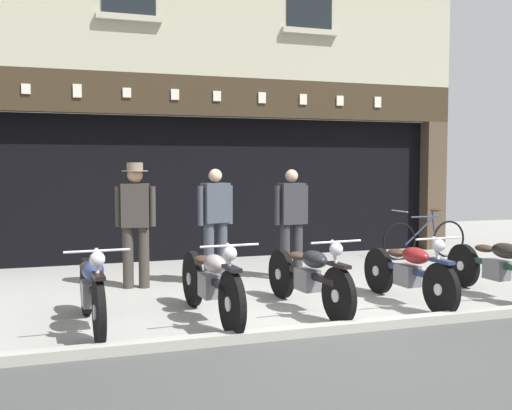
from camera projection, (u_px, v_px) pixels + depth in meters
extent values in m
cube|color=gray|center=(219.00, 263.00, 10.86)|extent=(21.67, 10.00, 0.08)
cube|color=#A19E95|center=(342.00, 331.00, 6.20)|extent=(21.67, 0.16, 0.18)
cube|color=black|center=(191.00, 185.00, 12.95)|extent=(8.89, 4.00, 2.60)
cube|color=#4C3D2D|center=(432.00, 186.00, 12.40)|extent=(0.44, 0.36, 2.60)
cube|color=black|center=(211.00, 181.00, 11.28)|extent=(8.51, 0.03, 2.18)
cube|color=#35291A|center=(217.00, 97.00, 10.77)|extent=(9.67, 0.24, 0.70)
cube|color=silver|center=(26.00, 89.00, 9.63)|extent=(0.14, 0.03, 0.16)
cube|color=silver|center=(77.00, 91.00, 9.88)|extent=(0.14, 0.03, 0.22)
cube|color=silver|center=(127.00, 93.00, 10.14)|extent=(0.14, 0.03, 0.16)
cube|color=silver|center=(175.00, 94.00, 10.40)|extent=(0.14, 0.03, 0.18)
cube|color=silver|center=(217.00, 96.00, 10.64)|extent=(0.14, 0.03, 0.18)
cube|color=silver|center=(262.00, 98.00, 10.90)|extent=(0.14, 0.03, 0.19)
cube|color=silver|center=(303.00, 99.00, 11.16)|extent=(0.14, 0.03, 0.19)
cube|color=silver|center=(340.00, 101.00, 11.40)|extent=(0.14, 0.03, 0.19)
cube|color=silver|center=(378.00, 102.00, 11.66)|extent=(0.14, 0.03, 0.21)
cube|color=#B1AC92|center=(129.00, 18.00, 10.04)|extent=(1.10, 0.12, 0.10)
cube|color=#B1AC92|center=(310.00, 32.00, 11.08)|extent=(1.10, 0.12, 0.10)
cylinder|color=black|center=(99.00, 312.00, 5.70)|extent=(0.10, 0.66, 0.66)
cylinder|color=silver|center=(99.00, 312.00, 5.70)|extent=(0.11, 0.15, 0.14)
cylinder|color=black|center=(86.00, 286.00, 6.93)|extent=(0.11, 0.66, 0.66)
cylinder|color=silver|center=(86.00, 286.00, 6.93)|extent=(0.12, 0.15, 0.14)
cube|color=black|center=(92.00, 287.00, 6.31)|extent=(0.12, 1.21, 0.07)
cube|color=slate|center=(92.00, 293.00, 6.31)|extent=(0.21, 0.33, 0.26)
ellipsoid|color=navy|center=(93.00, 270.00, 6.15)|extent=(0.24, 0.47, 0.20)
ellipsoid|color=#38281E|center=(89.00, 266.00, 6.51)|extent=(0.21, 0.31, 0.10)
cube|color=black|center=(98.00, 276.00, 5.68)|extent=(0.12, 0.36, 0.04)
sphere|color=silver|center=(97.00, 259.00, 5.73)|extent=(0.15, 0.15, 0.15)
cylinder|color=silver|center=(97.00, 251.00, 5.72)|extent=(0.62, 0.05, 0.02)
cylinder|color=silver|center=(98.00, 281.00, 5.72)|extent=(0.05, 0.23, 0.62)
cylinder|color=black|center=(232.00, 304.00, 6.01)|extent=(0.11, 0.68, 0.68)
cylinder|color=silver|center=(232.00, 304.00, 6.01)|extent=(0.11, 0.15, 0.15)
cylinder|color=black|center=(192.00, 279.00, 7.34)|extent=(0.12, 0.68, 0.68)
cylinder|color=silver|center=(192.00, 279.00, 7.34)|extent=(0.12, 0.16, 0.15)
cube|color=black|center=(210.00, 279.00, 6.66)|extent=(0.15, 1.33, 0.07)
cube|color=slate|center=(210.00, 286.00, 6.67)|extent=(0.22, 0.33, 0.26)
ellipsoid|color=gray|center=(215.00, 264.00, 6.49)|extent=(0.25, 0.47, 0.20)
ellipsoid|color=#38281E|center=(203.00, 260.00, 6.89)|extent=(0.22, 0.31, 0.10)
cube|color=black|center=(232.00, 268.00, 5.98)|extent=(0.12, 0.37, 0.04)
sphere|color=silver|center=(230.00, 254.00, 6.03)|extent=(0.15, 0.15, 0.15)
cylinder|color=silver|center=(230.00, 246.00, 6.02)|extent=(0.62, 0.06, 0.02)
cylinder|color=silver|center=(230.00, 274.00, 6.02)|extent=(0.05, 0.23, 0.62)
cylinder|color=black|center=(339.00, 296.00, 6.49)|extent=(0.12, 0.63, 0.63)
cylinder|color=silver|center=(339.00, 296.00, 6.49)|extent=(0.11, 0.15, 0.14)
cylinder|color=black|center=(281.00, 274.00, 7.79)|extent=(0.13, 0.63, 0.63)
cylinder|color=silver|center=(281.00, 274.00, 7.79)|extent=(0.12, 0.15, 0.14)
cube|color=black|center=(307.00, 274.00, 7.13)|extent=(0.18, 1.31, 0.07)
cube|color=slate|center=(307.00, 280.00, 7.14)|extent=(0.23, 0.34, 0.26)
ellipsoid|color=black|center=(314.00, 259.00, 6.96)|extent=(0.26, 0.48, 0.20)
ellipsoid|color=#38281E|center=(298.00, 256.00, 7.36)|extent=(0.23, 0.32, 0.10)
cube|color=black|center=(339.00, 265.00, 6.47)|extent=(0.13, 0.37, 0.04)
sphere|color=silver|center=(336.00, 249.00, 6.51)|extent=(0.15, 0.15, 0.15)
cylinder|color=silver|center=(336.00, 242.00, 6.51)|extent=(0.62, 0.08, 0.02)
cylinder|color=silver|center=(337.00, 269.00, 6.51)|extent=(0.06, 0.26, 0.61)
cylinder|color=black|center=(441.00, 289.00, 6.87)|extent=(0.10, 0.61, 0.61)
cylinder|color=silver|center=(441.00, 289.00, 6.87)|extent=(0.11, 0.14, 0.13)
cylinder|color=black|center=(379.00, 271.00, 8.08)|extent=(0.11, 0.61, 0.61)
cylinder|color=silver|center=(379.00, 271.00, 8.08)|extent=(0.12, 0.14, 0.13)
cube|color=navy|center=(407.00, 270.00, 7.46)|extent=(0.12, 1.20, 0.07)
cube|color=slate|center=(407.00, 275.00, 7.47)|extent=(0.21, 0.33, 0.26)
ellipsoid|color=maroon|center=(415.00, 256.00, 7.31)|extent=(0.24, 0.47, 0.20)
ellipsoid|color=#38281E|center=(397.00, 253.00, 7.67)|extent=(0.21, 0.31, 0.10)
cube|color=navy|center=(442.00, 261.00, 6.84)|extent=(0.12, 0.36, 0.04)
sphere|color=silver|center=(438.00, 245.00, 6.89)|extent=(0.15, 0.15, 0.15)
cylinder|color=silver|center=(439.00, 238.00, 6.88)|extent=(0.62, 0.05, 0.02)
cylinder|color=silver|center=(439.00, 264.00, 6.88)|extent=(0.05, 0.27, 0.61)
cylinder|color=black|center=(463.00, 266.00, 8.50)|extent=(0.10, 0.61, 0.61)
cylinder|color=silver|center=(463.00, 266.00, 8.50)|extent=(0.11, 0.14, 0.13)
cube|color=#183D28|center=(497.00, 264.00, 7.88)|extent=(0.11, 1.20, 0.07)
cube|color=slate|center=(496.00, 270.00, 7.88)|extent=(0.21, 0.33, 0.26)
ellipsoid|color=black|center=(506.00, 251.00, 7.72)|extent=(0.23, 0.47, 0.20)
ellipsoid|color=#38281E|center=(484.00, 248.00, 8.09)|extent=(0.21, 0.31, 0.10)
cylinder|color=#38332D|center=(144.00, 257.00, 8.43)|extent=(0.15, 0.15, 0.88)
cylinder|color=#38332D|center=(128.00, 257.00, 8.41)|extent=(0.15, 0.15, 0.88)
cube|color=#38332D|center=(135.00, 205.00, 8.37)|extent=(0.42, 0.29, 0.61)
cube|color=silver|center=(136.00, 200.00, 8.48)|extent=(0.14, 0.05, 0.34)
cube|color=#47234C|center=(136.00, 200.00, 8.49)|extent=(0.05, 0.02, 0.32)
cylinder|color=#38332D|center=(152.00, 206.00, 8.40)|extent=(0.09, 0.09, 0.56)
cylinder|color=#38332D|center=(118.00, 207.00, 8.35)|extent=(0.09, 0.09, 0.56)
sphere|color=tan|center=(135.00, 175.00, 8.34)|extent=(0.21, 0.21, 0.21)
cylinder|color=#7F705B|center=(135.00, 171.00, 8.34)|extent=(0.36, 0.36, 0.01)
cylinder|color=#7F705B|center=(135.00, 167.00, 8.33)|extent=(0.22, 0.22, 0.12)
cylinder|color=#3D424C|center=(222.00, 252.00, 8.72)|extent=(0.15, 0.15, 0.92)
cylinder|color=#3D424C|center=(209.00, 253.00, 8.60)|extent=(0.15, 0.15, 0.92)
cube|color=#3D424C|center=(215.00, 203.00, 8.61)|extent=(0.42, 0.31, 0.57)
cube|color=silver|center=(212.00, 198.00, 8.70)|extent=(0.14, 0.05, 0.32)
cube|color=brown|center=(211.00, 198.00, 8.72)|extent=(0.05, 0.02, 0.30)
cylinder|color=#3D424C|center=(230.00, 205.00, 8.74)|extent=(0.09, 0.09, 0.56)
cylinder|color=#3D424C|center=(201.00, 206.00, 8.49)|extent=(0.09, 0.09, 0.56)
sphere|color=beige|center=(215.00, 176.00, 8.59)|extent=(0.19, 0.19, 0.19)
cylinder|color=#2D2D33|center=(298.00, 250.00, 9.11)|extent=(0.15, 0.15, 0.86)
cylinder|color=#2D2D33|center=(285.00, 251.00, 9.02)|extent=(0.15, 0.15, 0.86)
cube|color=#2D2D33|center=(292.00, 204.00, 9.02)|extent=(0.40, 0.27, 0.62)
cube|color=silver|center=(288.00, 198.00, 9.12)|extent=(0.14, 0.04, 0.35)
cube|color=#47234C|center=(287.00, 199.00, 9.13)|extent=(0.05, 0.02, 0.32)
cylinder|color=#2D2D33|center=(305.00, 205.00, 9.12)|extent=(0.09, 0.09, 0.58)
cylinder|color=#2D2D33|center=(278.00, 205.00, 8.92)|extent=(0.09, 0.09, 0.58)
sphere|color=tan|center=(292.00, 176.00, 8.99)|extent=(0.19, 0.19, 0.19)
cube|color=beige|center=(303.00, 167.00, 11.69)|extent=(0.76, 0.02, 0.96)
cube|color=#232328|center=(303.00, 147.00, 11.65)|extent=(0.76, 0.01, 0.20)
torus|color=black|center=(399.00, 242.00, 10.93)|extent=(0.70, 0.06, 0.70)
torus|color=black|center=(449.00, 239.00, 11.30)|extent=(0.70, 0.06, 0.70)
cylinder|color=navy|center=(420.00, 231.00, 11.06)|extent=(0.61, 0.05, 0.51)
cylinder|color=navy|center=(425.00, 217.00, 11.08)|extent=(0.60, 0.05, 0.03)
cylinder|color=navy|center=(434.00, 224.00, 11.16)|extent=(0.10, 0.03, 0.52)
ellipsoid|color=#332319|center=(436.00, 210.00, 11.16)|extent=(0.24, 0.13, 0.06)
cylinder|color=silver|center=(400.00, 211.00, 10.89)|extent=(0.03, 0.50, 0.02)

